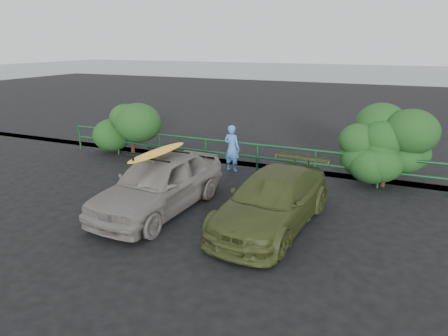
# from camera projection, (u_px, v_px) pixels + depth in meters

# --- Properties ---
(ground) EXTENTS (80.00, 80.00, 0.00)m
(ground) POSITION_uv_depth(u_px,v_px,m) (155.00, 223.00, 10.13)
(ground) COLOR black
(ocean) EXTENTS (200.00, 200.00, 0.00)m
(ocean) POSITION_uv_depth(u_px,v_px,m) (365.00, 72.00, 62.61)
(ocean) COLOR #526165
(ocean) RESTS_ON ground
(guardrail) EXTENTS (14.00, 0.08, 1.04)m
(guardrail) POSITION_uv_depth(u_px,v_px,m) (231.00, 155.00, 14.35)
(guardrail) COLOR #124020
(guardrail) RESTS_ON ground
(shrub_left) EXTENTS (3.20, 2.40, 1.97)m
(shrub_left) POSITION_uv_depth(u_px,v_px,m) (127.00, 129.00, 16.39)
(shrub_left) COLOR #1E4A1B
(shrub_left) RESTS_ON ground
(shrub_right) EXTENTS (3.20, 2.40, 2.26)m
(shrub_right) POSITION_uv_depth(u_px,v_px,m) (382.00, 150.00, 12.70)
(shrub_right) COLOR #1E4A1B
(shrub_right) RESTS_ON ground
(sedan) EXTENTS (2.10, 4.66, 1.56)m
(sedan) POSITION_uv_depth(u_px,v_px,m) (159.00, 183.00, 10.73)
(sedan) COLOR slate
(sedan) RESTS_ON ground
(olive_vehicle) EXTENTS (2.33, 4.75, 1.33)m
(olive_vehicle) POSITION_uv_depth(u_px,v_px,m) (273.00, 200.00, 9.84)
(olive_vehicle) COLOR #38411C
(olive_vehicle) RESTS_ON ground
(man) EXTENTS (0.67, 0.50, 1.67)m
(man) POSITION_uv_depth(u_px,v_px,m) (232.00, 148.00, 14.02)
(man) COLOR #4073C2
(man) RESTS_ON ground
(roof_rack) EXTENTS (1.43, 1.04, 0.05)m
(roof_rack) POSITION_uv_depth(u_px,v_px,m) (158.00, 154.00, 10.49)
(roof_rack) COLOR black
(roof_rack) RESTS_ON sedan
(surfboard) EXTENTS (0.64, 2.42, 0.07)m
(surfboard) POSITION_uv_depth(u_px,v_px,m) (158.00, 152.00, 10.47)
(surfboard) COLOR #F7AD1A
(surfboard) RESTS_ON roof_rack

